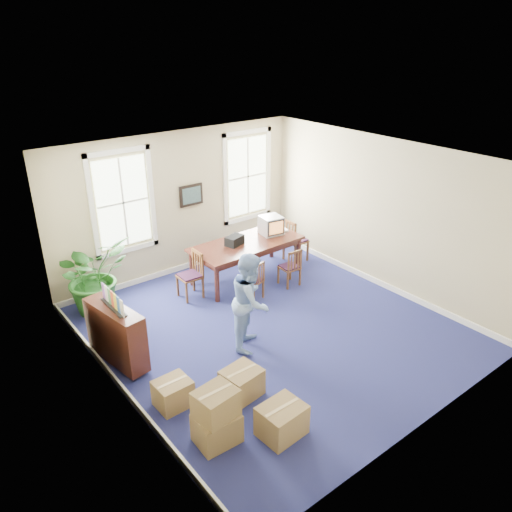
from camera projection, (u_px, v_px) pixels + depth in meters
floor at (271, 328)px, 9.39m from camera, size 6.50×6.50×0.00m
ceiling at (274, 160)px, 8.06m from camera, size 6.50×6.50×0.00m
wall_back at (179, 204)px, 11.05m from camera, size 6.50×0.00×6.50m
wall_front at (435, 332)px, 6.40m from camera, size 6.50×0.00×6.50m
wall_left at (110, 304)px, 7.04m from camera, size 0.00×6.50×6.50m
wall_right at (383, 214)px, 10.41m from camera, size 0.00×6.50×6.50m
baseboard_back at (184, 267)px, 11.67m from camera, size 6.00×0.04×0.12m
baseboard_left at (124, 390)px, 7.70m from camera, size 0.04×6.50×0.12m
baseboard_right at (375, 280)px, 11.03m from camera, size 0.04×6.50×0.12m
window_left at (123, 203)px, 10.18m from camera, size 1.40×0.12×2.20m
window_right at (247, 176)px, 11.97m from camera, size 1.40×0.12×2.20m
wall_picture at (191, 195)px, 11.12m from camera, size 0.58×0.06×0.48m
conference_table at (247, 260)px, 11.14m from camera, size 2.54×1.20×0.85m
crt_tv at (271, 225)px, 11.33m from camera, size 0.53×0.57×0.42m
game_console at (284, 230)px, 11.56m from camera, size 0.19×0.22×0.05m
equipment_bag at (235, 240)px, 10.80m from camera, size 0.46×0.37×0.20m
chair_near_left at (252, 280)px, 10.24m from camera, size 0.47×0.47×0.85m
chair_near_right at (289, 267)px, 10.81m from camera, size 0.41×0.41×0.87m
chair_end_left at (190, 276)px, 10.28m from camera, size 0.46×0.46×1.00m
chair_end_right at (296, 240)px, 11.93m from camera, size 0.48×0.48×1.06m
man at (251, 301)px, 8.57m from camera, size 1.08×1.07×1.76m
credenza at (117, 337)px, 8.24m from camera, size 0.57×1.32×1.00m
brochure_rack at (113, 302)px, 7.97m from camera, size 0.16×0.73×0.32m
potted_plant at (93, 275)px, 9.68m from camera, size 1.66×1.53×1.54m
cardboard_boxes at (225, 404)px, 6.86m from camera, size 1.63×1.63×0.89m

